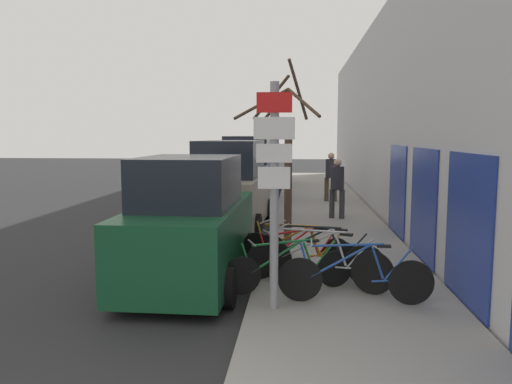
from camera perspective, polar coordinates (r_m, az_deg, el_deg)
ground_plane at (r=14.34m, az=-2.20°, el=-4.09°), size 80.00×80.00×0.00m
sidewalk_curb at (r=17.01m, az=7.70°, el=-2.20°), size 3.20×32.00×0.15m
building_facade at (r=16.90m, az=13.88°, el=8.33°), size 0.23×32.00×6.50m
signpost at (r=7.04m, az=2.09°, el=0.55°), size 0.57×0.15×3.24m
bicycle_0 at (r=7.68m, az=11.26°, el=-9.54°), size 2.30×0.44×0.92m
bicycle_1 at (r=8.12m, az=3.86°, el=-8.73°), size 2.06×0.81×0.84m
bicycle_2 at (r=8.42m, az=7.38°, el=-7.90°), size 2.24×1.10×0.96m
bicycle_3 at (r=8.81m, az=6.91°, el=-7.26°), size 2.26×1.04×0.96m
bicycle_4 at (r=9.08m, az=4.97°, el=-7.13°), size 1.90×1.04×0.83m
bicycle_5 at (r=9.25m, az=4.82°, el=-6.72°), size 2.17×0.93×0.89m
parked_car_0 at (r=9.02m, az=-7.48°, el=-3.86°), size 2.02×4.29×2.28m
parked_car_1 at (r=14.15m, az=-2.87°, el=0.34°), size 2.21×4.83×2.49m
parked_car_2 at (r=19.40m, az=-0.90°, el=2.17°), size 2.06×4.54×2.59m
parked_car_3 at (r=24.77m, az=0.26°, el=3.00°), size 2.21×4.56×2.45m
pedestrian_near at (r=15.09m, az=9.27°, el=0.90°), size 0.45×0.40×1.79m
pedestrian_far at (r=18.97m, az=8.56°, el=2.13°), size 0.47×0.41×1.83m
street_tree at (r=11.39m, az=3.51°, el=3.71°), size 2.01×1.78×4.19m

